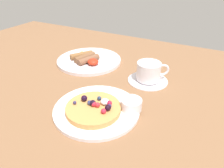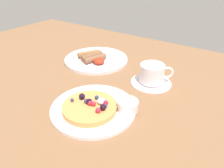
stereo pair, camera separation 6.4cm
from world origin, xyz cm
name	(u,v)px [view 1 (the left image)]	position (x,y,z in cm)	size (l,w,h in cm)	color
ground_plane	(99,99)	(0.00, 0.00, -1.50)	(187.60, 123.23, 3.00)	brown
pancake_plate	(97,109)	(3.71, -7.09, 0.52)	(24.84, 24.84, 1.04)	white
pancake_with_berries	(94,108)	(3.82, -8.61, 2.00)	(15.52, 15.52, 3.36)	#DA944E
syrup_ramekin	(131,104)	(12.71, -2.92, 2.68)	(5.98, 5.98, 3.17)	white
breakfast_plate	(89,60)	(-17.14, 20.41, 0.66)	(27.33, 27.33, 1.33)	white
fried_breakfast	(86,58)	(-17.44, 18.60, 2.52)	(15.00, 12.78, 2.78)	brown
coffee_saucer	(148,80)	(10.93, 16.40, 0.40)	(14.34, 14.34, 0.81)	white
coffee_cup	(149,71)	(11.07, 16.49, 4.13)	(10.74, 8.56, 6.40)	white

